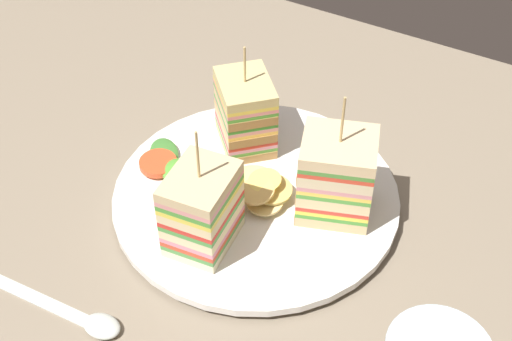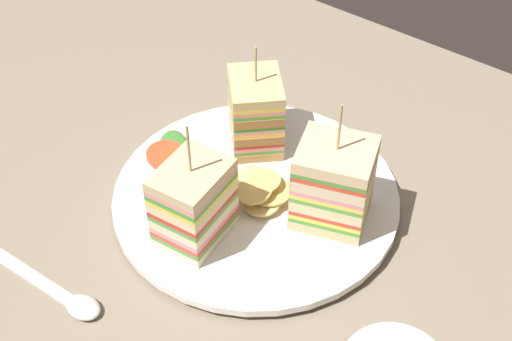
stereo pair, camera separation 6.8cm
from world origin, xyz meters
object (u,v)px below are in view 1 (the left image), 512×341
sandwich_wedge_0 (246,113)px  spoon (84,319)px  plate (256,197)px  sandwich_wedge_2 (336,176)px  sandwich_wedge_1 (202,209)px  chip_pile (261,188)px

sandwich_wedge_0 → spoon: size_ratio=0.87×
sandwich_wedge_0 → spoon: 25.97cm
plate → sandwich_wedge_2: 9.04cm
plate → sandwich_wedge_0: sandwich_wedge_0 is taller
sandwich_wedge_1 → spoon: (-4.65, -11.82, -5.11)cm
plate → chip_pile: chip_pile is taller
sandwich_wedge_1 → chip_pile: bearing=-21.0°
spoon → sandwich_wedge_0: bearing=84.5°
plate → sandwich_wedge_0: (-4.67, 6.07, 4.51)cm
sandwich_wedge_0 → chip_pile: (5.41, -6.41, -2.59)cm
sandwich_wedge_0 → chip_pile: sandwich_wedge_0 is taller
sandwich_wedge_2 → chip_pile: 7.61cm
sandwich_wedge_1 → chip_pile: size_ratio=1.68×
plate → sandwich_wedge_2: sandwich_wedge_2 is taller
plate → sandwich_wedge_2: bearing=14.2°
sandwich_wedge_1 → spoon: 13.70cm
sandwich_wedge_1 → sandwich_wedge_2: bearing=-48.4°
plate → chip_pile: (0.74, -0.34, 1.92)cm
spoon → sandwich_wedge_2: bearing=55.2°
sandwich_wedge_1 → chip_pile: 7.94cm
plate → sandwich_wedge_1: (-1.20, -7.56, 4.59)cm
sandwich_wedge_2 → chip_pile: (-6.68, -2.22, -2.90)cm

